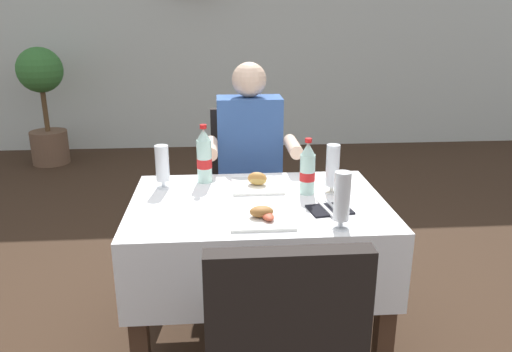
{
  "coord_description": "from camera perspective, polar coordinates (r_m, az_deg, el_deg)",
  "views": [
    {
      "loc": [
        -0.09,
        -1.9,
        1.51
      ],
      "look_at": [
        0.07,
        0.19,
        0.82
      ],
      "focal_mm": 34.75,
      "sensor_mm": 36.0,
      "label": 1
    }
  ],
  "objects": [
    {
      "name": "napkin_cutlery_set",
      "position": [
        2.06,
        8.49,
        -3.82
      ],
      "size": [
        0.19,
        0.2,
        0.01
      ],
      "color": "black",
      "rests_on": "main_dining_table"
    },
    {
      "name": "cola_bottle_primary",
      "position": [
        2.36,
        -5.98,
        2.18
      ],
      "size": [
        0.07,
        0.07,
        0.28
      ],
      "color": "silver",
      "rests_on": "main_dining_table"
    },
    {
      "name": "back_wall",
      "position": [
        5.79,
        -3.74,
        17.58
      ],
      "size": [
        11.0,
        0.12,
        2.89
      ],
      "primitive_type": "cube",
      "color": "silver",
      "rests_on": "ground"
    },
    {
      "name": "cola_bottle_secondary",
      "position": [
        2.21,
        5.95,
        0.72
      ],
      "size": [
        0.07,
        0.07,
        0.25
      ],
      "color": "silver",
      "rests_on": "main_dining_table"
    },
    {
      "name": "chair_far_diner_seat",
      "position": [
        2.94,
        -1.03,
        -0.74
      ],
      "size": [
        0.44,
        0.5,
        0.97
      ],
      "color": "black",
      "rests_on": "ground"
    },
    {
      "name": "seated_diner_far",
      "position": [
        2.79,
        -0.68,
        1.59
      ],
      "size": [
        0.5,
        0.46,
        1.26
      ],
      "color": "#282D42",
      "rests_on": "ground"
    },
    {
      "name": "beer_glass_left",
      "position": [
        2.31,
        -10.73,
        1.15
      ],
      "size": [
        0.07,
        0.07,
        0.2
      ],
      "color": "white",
      "rests_on": "main_dining_table"
    },
    {
      "name": "main_dining_table",
      "position": [
        2.22,
        0.2,
        -7.17
      ],
      "size": [
        1.1,
        0.77,
        0.74
      ],
      "color": "white",
      "rests_on": "ground"
    },
    {
      "name": "beer_glass_middle",
      "position": [
        1.86,
        9.85,
        -2.84
      ],
      "size": [
        0.07,
        0.07,
        0.22
      ],
      "color": "white",
      "rests_on": "main_dining_table"
    },
    {
      "name": "potted_plant_corner",
      "position": [
        5.53,
        -23.28,
        8.29
      ],
      "size": [
        0.45,
        0.45,
        1.2
      ],
      "color": "brown",
      "rests_on": "ground"
    },
    {
      "name": "plate_near_camera",
      "position": [
        1.95,
        0.68,
        -4.65
      ],
      "size": [
        0.25,
        0.25,
        0.05
      ],
      "color": "white",
      "rests_on": "main_dining_table"
    },
    {
      "name": "plate_far_diner",
      "position": [
        2.31,
        0.15,
        -0.79
      ],
      "size": [
        0.23,
        0.23,
        0.07
      ],
      "color": "white",
      "rests_on": "main_dining_table"
    },
    {
      "name": "beer_glass_right",
      "position": [
        2.23,
        8.79,
        0.77
      ],
      "size": [
        0.07,
        0.07,
        0.22
      ],
      "color": "white",
      "rests_on": "main_dining_table"
    }
  ]
}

